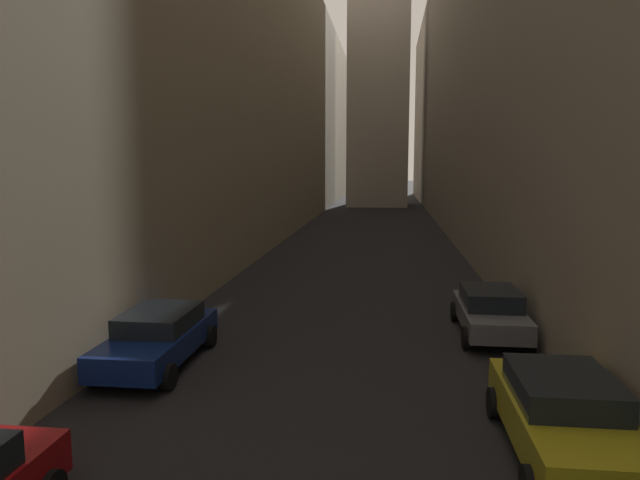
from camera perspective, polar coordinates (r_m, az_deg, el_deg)
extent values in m
plane|color=black|center=(42.44, 4.90, 0.69)|extent=(264.00, 264.00, 0.00)
cube|color=gray|center=(46.74, -11.55, 14.42)|extent=(15.04, 108.00, 21.52)
cube|color=gray|center=(46.11, 21.98, 15.66)|extent=(14.69, 108.00, 23.96)
cube|color=navy|center=(15.34, -15.76, -9.64)|extent=(1.75, 4.53, 0.61)
cube|color=black|center=(15.36, -15.57, -7.53)|extent=(1.61, 2.29, 0.47)
cylinder|color=black|center=(17.11, -16.47, -8.92)|extent=(0.22, 0.62, 0.62)
cylinder|color=black|center=(16.52, -10.82, -9.34)|extent=(0.22, 0.62, 0.62)
cylinder|color=black|center=(14.48, -21.37, -12.19)|extent=(0.22, 0.62, 0.62)
cylinder|color=black|center=(13.77, -14.77, -12.95)|extent=(0.22, 0.62, 0.62)
cube|color=#A59919|center=(11.21, 22.96, -16.28)|extent=(1.77, 4.44, 0.69)
cube|color=black|center=(11.12, 22.92, -13.27)|extent=(1.63, 2.15, 0.46)
cylinder|color=black|center=(12.50, 16.86, -15.19)|extent=(0.22, 0.62, 0.62)
cylinder|color=black|center=(12.93, 24.87, -14.80)|extent=(0.22, 0.62, 0.62)
cube|color=#4C4C51|center=(17.99, 16.46, -7.16)|extent=(1.71, 4.24, 0.57)
cube|color=black|center=(17.88, 16.52, -5.47)|extent=(1.58, 2.14, 0.51)
cylinder|color=black|center=(19.32, 13.19, -6.90)|extent=(0.22, 0.63, 0.63)
cylinder|color=black|center=(19.59, 18.22, -6.88)|extent=(0.22, 0.63, 0.63)
cylinder|color=black|center=(16.57, 14.31, -9.37)|extent=(0.22, 0.63, 0.63)
cylinder|color=black|center=(16.88, 20.16, -9.29)|extent=(0.22, 0.63, 0.63)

